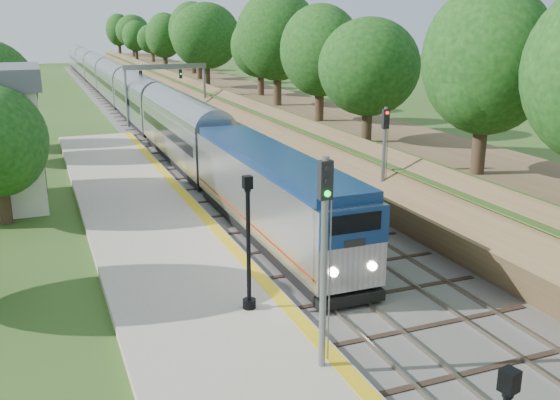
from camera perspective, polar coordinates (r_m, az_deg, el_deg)
name	(u,v)px	position (r m, az deg, el deg)	size (l,w,h in m)	color
trackbed	(154,118)	(70.31, -11.44, 7.33)	(9.50, 170.00, 0.28)	#4C4944
platform	(179,271)	(27.00, -9.23, -6.45)	(6.40, 68.00, 0.38)	#AB9D89
yellow_stripe	(242,258)	(27.61, -3.45, -5.31)	(0.55, 68.00, 0.01)	gold
embankment	(227,98)	(71.99, -4.90, 9.31)	(10.64, 170.00, 11.70)	brown
signal_gantry	(165,78)	(64.95, -10.43, 10.91)	(8.40, 0.38, 6.20)	slate
trees_behind_platform	(17,161)	(29.73, -22.95, 3.34)	(7.82, 53.32, 7.21)	#332316
train	(115,86)	(85.18, -14.84, 10.03)	(2.83, 133.12, 4.16)	black
lamppost_far	(249,251)	(22.19, -2.90, -4.67)	(0.49, 0.49, 4.95)	black
signal_platform	(324,242)	(17.91, 4.06, -3.84)	(0.38, 0.30, 6.48)	slate
signal_farside	(384,154)	(32.37, 9.49, 4.18)	(0.34, 0.27, 6.15)	slate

